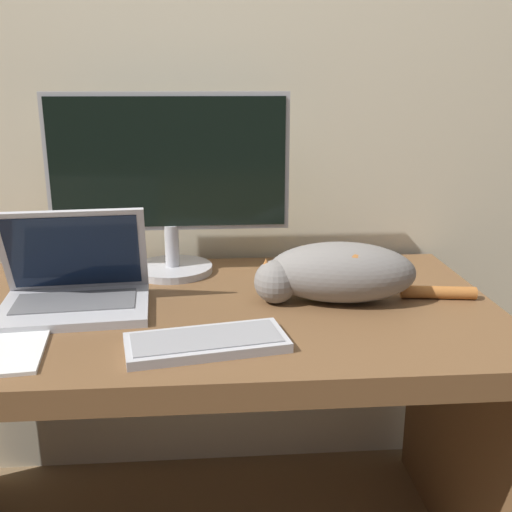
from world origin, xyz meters
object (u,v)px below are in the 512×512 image
object	(u,v)px
monitor	(169,178)
laptop	(75,289)
external_keyboard	(206,342)
cat	(337,272)

from	to	relation	value
monitor	laptop	world-z (taller)	monitor
external_keyboard	laptop	bearing A→B (deg)	131.95
monitor	cat	bearing A→B (deg)	-32.44
external_keyboard	monitor	bearing A→B (deg)	90.39
laptop	external_keyboard	xyz separation A→B (m)	(0.31, -0.24, -0.04)
external_keyboard	cat	bearing A→B (deg)	27.29
laptop	cat	distance (m)	0.63
external_keyboard	cat	distance (m)	0.41
laptop	external_keyboard	size ratio (longest dim) A/B	1.04
laptop	external_keyboard	distance (m)	0.40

